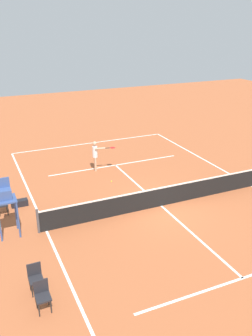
{
  "coord_description": "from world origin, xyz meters",
  "views": [
    {
      "loc": [
        7.57,
        13.0,
        8.0
      ],
      "look_at": [
        0.4,
        -3.13,
        0.8
      ],
      "focal_mm": 38.86,
      "sensor_mm": 36.0,
      "label": 1
    }
  ],
  "objects_px": {
    "player_serving": "(96,153)",
    "tennis_ball": "(111,181)",
    "courtside_chair_mid": "(2,203)",
    "courtside_chair_far": "(35,277)",
    "courtside_chair_near": "(42,294)",
    "umpire_chair": "(5,199)",
    "equipment_bag": "(19,203)"
  },
  "relations": [
    {
      "from": "tennis_ball",
      "to": "courtside_chair_far",
      "type": "relative_size",
      "value": 0.07
    },
    {
      "from": "tennis_ball",
      "to": "player_serving",
      "type": "bearing_deg",
      "value": -84.31
    },
    {
      "from": "tennis_ball",
      "to": "courtside_chair_far",
      "type": "height_order",
      "value": "courtside_chair_far"
    },
    {
      "from": "tennis_ball",
      "to": "equipment_bag",
      "type": "xyz_separation_m",
      "value": [
        4.9,
        0.79,
        0.12
      ]
    },
    {
      "from": "umpire_chair",
      "to": "courtside_chair_near",
      "type": "xyz_separation_m",
      "value": [
        -0.37,
        4.61,
        -1.07
      ]
    },
    {
      "from": "courtside_chair_mid",
      "to": "courtside_chair_far",
      "type": "distance_m",
      "value": 5.64
    },
    {
      "from": "player_serving",
      "to": "tennis_ball",
      "type": "relative_size",
      "value": 25.57
    },
    {
      "from": "courtside_chair_far",
      "to": "tennis_ball",
      "type": "bearing_deg",
      "value": -127.74
    },
    {
      "from": "courtside_chair_mid",
      "to": "umpire_chair",
      "type": "bearing_deg",
      "value": 91.45
    },
    {
      "from": "umpire_chair",
      "to": "equipment_bag",
      "type": "xyz_separation_m",
      "value": [
        -0.73,
        -2.32,
        -1.46
      ]
    },
    {
      "from": "tennis_ball",
      "to": "equipment_bag",
      "type": "bearing_deg",
      "value": 9.14
    },
    {
      "from": "courtside_chair_mid",
      "to": "tennis_ball",
      "type": "bearing_deg",
      "value": -167.89
    },
    {
      "from": "equipment_bag",
      "to": "tennis_ball",
      "type": "bearing_deg",
      "value": -170.86
    },
    {
      "from": "courtside_chair_near",
      "to": "player_serving",
      "type": "bearing_deg",
      "value": -117.95
    },
    {
      "from": "courtside_chair_mid",
      "to": "courtside_chair_near",
      "type": "bearing_deg",
      "value": 93.67
    },
    {
      "from": "equipment_bag",
      "to": "player_serving",
      "type": "bearing_deg",
      "value": -150.73
    },
    {
      "from": "courtside_chair_mid",
      "to": "courtside_chair_far",
      "type": "xyz_separation_m",
      "value": [
        -0.38,
        5.62,
        0.0
      ]
    },
    {
      "from": "equipment_bag",
      "to": "courtside_chair_mid",
      "type": "bearing_deg",
      "value": 28.81
    },
    {
      "from": "equipment_bag",
      "to": "umpire_chair",
      "type": "bearing_deg",
      "value": 72.41
    },
    {
      "from": "courtside_chair_mid",
      "to": "courtside_chair_far",
      "type": "relative_size",
      "value": 1.0
    },
    {
      "from": "player_serving",
      "to": "courtside_chair_far",
      "type": "relative_size",
      "value": 1.83
    },
    {
      "from": "player_serving",
      "to": "tennis_ball",
      "type": "bearing_deg",
      "value": 19.16
    },
    {
      "from": "umpire_chair",
      "to": "equipment_bag",
      "type": "bearing_deg",
      "value": -107.59
    },
    {
      "from": "player_serving",
      "to": "courtside_chair_mid",
      "type": "xyz_separation_m",
      "value": [
        5.5,
        3.07,
        -0.5
      ]
    },
    {
      "from": "player_serving",
      "to": "equipment_bag",
      "type": "xyz_separation_m",
      "value": [
        4.71,
        2.64,
        -0.89
      ]
    },
    {
      "from": "player_serving",
      "to": "courtside_chair_near",
      "type": "bearing_deg",
      "value": -14.48
    },
    {
      "from": "tennis_ball",
      "to": "umpire_chair",
      "type": "relative_size",
      "value": 0.03
    },
    {
      "from": "umpire_chair",
      "to": "courtside_chair_mid",
      "type": "relative_size",
      "value": 2.54
    },
    {
      "from": "courtside_chair_far",
      "to": "equipment_bag",
      "type": "bearing_deg",
      "value": -93.77
    },
    {
      "from": "courtside_chair_mid",
      "to": "equipment_bag",
      "type": "distance_m",
      "value": 0.97
    },
    {
      "from": "umpire_chair",
      "to": "equipment_bag",
      "type": "height_order",
      "value": "umpire_chair"
    },
    {
      "from": "tennis_ball",
      "to": "equipment_bag",
      "type": "distance_m",
      "value": 4.96
    }
  ]
}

